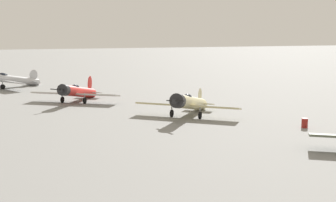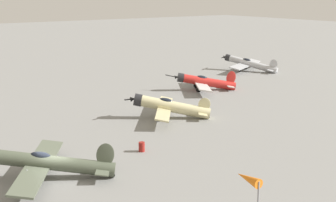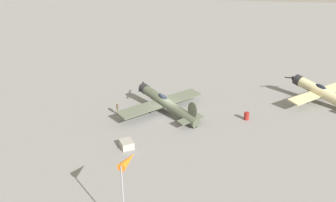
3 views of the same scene
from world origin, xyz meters
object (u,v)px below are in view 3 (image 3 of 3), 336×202
object	(u,v)px
airplane_foreground	(165,103)
windsock_mast	(127,165)
ground_crew_mechanic	(117,107)
fuel_drum	(246,116)
equipment_crate	(127,144)
airplane_mid_apron	(323,93)

from	to	relation	value
airplane_foreground	windsock_mast	size ratio (longest dim) A/B	1.96
ground_crew_mechanic	fuel_drum	world-z (taller)	ground_crew_mechanic
airplane_foreground	ground_crew_mechanic	distance (m)	6.04
fuel_drum	windsock_mast	bearing A→B (deg)	-16.45
ground_crew_mechanic	equipment_crate	bearing A→B (deg)	99.92
airplane_mid_apron	ground_crew_mechanic	world-z (taller)	airplane_mid_apron
windsock_mast	airplane_mid_apron	bearing A→B (deg)	152.04
equipment_crate	windsock_mast	xyz separation A→B (m)	(10.03, 5.03, 5.01)
airplane_mid_apron	airplane_foreground	bearing A→B (deg)	64.35
airplane_mid_apron	fuel_drum	distance (m)	12.69
ground_crew_mechanic	airplane_mid_apron	bearing A→B (deg)	-177.17
fuel_drum	windsock_mast	distance (m)	21.92
airplane_mid_apron	fuel_drum	size ratio (longest dim) A/B	10.74
windsock_mast	equipment_crate	bearing A→B (deg)	-153.34
windsock_mast	airplane_foreground	bearing A→B (deg)	-168.38
fuel_drum	ground_crew_mechanic	bearing A→B (deg)	-77.30
fuel_drum	windsock_mast	size ratio (longest dim) A/B	0.16
windsock_mast	ground_crew_mechanic	bearing A→B (deg)	-150.71
airplane_mid_apron	windsock_mast	bearing A→B (deg)	99.83
ground_crew_mechanic	equipment_crate	xyz separation A→B (m)	(6.95, 4.49, -0.64)
ground_crew_mechanic	fuel_drum	xyz separation A→B (m)	(-3.51, 15.57, -0.54)
fuel_drum	airplane_mid_apron	bearing A→B (deg)	132.35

